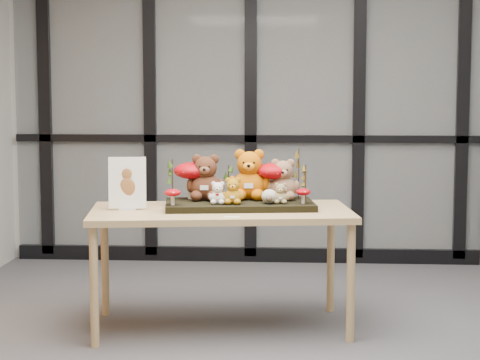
# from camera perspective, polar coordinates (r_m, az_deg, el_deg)

# --- Properties ---
(floor) EXTENTS (5.00, 5.00, 0.00)m
(floor) POSITION_cam_1_polar(r_m,az_deg,el_deg) (5.04, 4.44, -11.15)
(floor) COLOR #4D4D52
(floor) RESTS_ON ground
(room_shell) EXTENTS (5.00, 5.00, 5.00)m
(room_shell) POSITION_cam_1_polar(r_m,az_deg,el_deg) (4.80, 4.61, 8.32)
(room_shell) COLOR #B5B3AB
(room_shell) RESTS_ON floor
(glass_partition) EXTENTS (4.90, 0.06, 2.78)m
(glass_partition) POSITION_cam_1_polar(r_m,az_deg,el_deg) (7.27, 4.27, 5.60)
(glass_partition) COLOR #2D383F
(glass_partition) RESTS_ON floor
(display_table) EXTENTS (1.68, 0.99, 0.74)m
(display_table) POSITION_cam_1_polar(r_m,az_deg,el_deg) (5.33, -1.26, -2.65)
(display_table) COLOR tan
(display_table) RESTS_ON floor
(diorama_tray) EXTENTS (0.96, 0.57, 0.04)m
(diorama_tray) POSITION_cam_1_polar(r_m,az_deg,el_deg) (5.39, -0.02, -1.63)
(diorama_tray) COLOR black
(diorama_tray) RESTS_ON display_table
(bear_pooh_yellow) EXTENTS (0.29, 0.27, 0.35)m
(bear_pooh_yellow) POSITION_cam_1_polar(r_m,az_deg,el_deg) (5.48, 0.62, 0.55)
(bear_pooh_yellow) COLOR #C56005
(bear_pooh_yellow) RESTS_ON diorama_tray
(bear_brown_medium) EXTENTS (0.27, 0.25, 0.32)m
(bear_brown_medium) POSITION_cam_1_polar(r_m,az_deg,el_deg) (5.45, -2.27, 0.34)
(bear_brown_medium) COLOR #4A2615
(bear_brown_medium) RESTS_ON diorama_tray
(bear_tan_back) EXTENTS (0.24, 0.22, 0.28)m
(bear_tan_back) POSITION_cam_1_polar(r_m,az_deg,el_deg) (5.48, 2.84, 0.19)
(bear_tan_back) COLOR #8B6246
(bear_tan_back) RESTS_ON diorama_tray
(bear_small_yellow) EXTENTS (0.15, 0.14, 0.18)m
(bear_small_yellow) POSITION_cam_1_polar(r_m,az_deg,el_deg) (5.27, -0.46, -0.62)
(bear_small_yellow) COLOR #AD7411
(bear_small_yellow) RESTS_ON diorama_tray
(bear_white_bow) EXTENTS (0.13, 0.12, 0.15)m
(bear_white_bow) POSITION_cam_1_polar(r_m,az_deg,el_deg) (5.28, -1.46, -0.76)
(bear_white_bow) COLOR white
(bear_white_bow) RESTS_ON diorama_tray
(bear_beige_small) EXTENTS (0.12, 0.11, 0.14)m
(bear_beige_small) POSITION_cam_1_polar(r_m,az_deg,el_deg) (5.30, 2.69, -0.80)
(bear_beige_small) COLOR #917E50
(bear_beige_small) RESTS_ON diorama_tray
(plush_cream_hedgehog) EXTENTS (0.08, 0.08, 0.10)m
(plush_cream_hedgehog) POSITION_cam_1_polar(r_m,az_deg,el_deg) (5.30, 1.94, -1.03)
(plush_cream_hedgehog) COLOR beige
(plush_cream_hedgehog) RESTS_ON diorama_tray
(mushroom_back_left) EXTENTS (0.23, 0.23, 0.26)m
(mushroom_back_left) POSITION_cam_1_polar(r_m,az_deg,el_deg) (5.50, -3.17, 0.08)
(mushroom_back_left) COLOR #99040B
(mushroom_back_left) RESTS_ON diorama_tray
(mushroom_back_right) EXTENTS (0.23, 0.23, 0.25)m
(mushroom_back_right) POSITION_cam_1_polar(r_m,az_deg,el_deg) (5.50, 2.21, 0.07)
(mushroom_back_right) COLOR #99040B
(mushroom_back_right) RESTS_ON diorama_tray
(mushroom_front_left) EXTENTS (0.10, 0.10, 0.11)m
(mushroom_front_left) POSITION_cam_1_polar(r_m,az_deg,el_deg) (5.23, -4.44, -1.07)
(mushroom_front_left) COLOR #99040B
(mushroom_front_left) RESTS_ON diorama_tray
(mushroom_front_right) EXTENTS (0.09, 0.09, 0.10)m
(mushroom_front_right) POSITION_cam_1_polar(r_m,az_deg,el_deg) (5.30, 4.17, -1.01)
(mushroom_front_right) COLOR #99040B
(mushroom_front_right) RESTS_ON diorama_tray
(sprig_green_far_left) EXTENTS (0.05, 0.05, 0.25)m
(sprig_green_far_left) POSITION_cam_1_polar(r_m,az_deg,el_deg) (5.48, -4.46, 0.03)
(sprig_green_far_left) COLOR #1E3D0D
(sprig_green_far_left) RESTS_ON diorama_tray
(sprig_green_mid_left) EXTENTS (0.05, 0.05, 0.25)m
(sprig_green_mid_left) POSITION_cam_1_polar(r_m,az_deg,el_deg) (5.53, -2.55, 0.08)
(sprig_green_mid_left) COLOR #1E3D0D
(sprig_green_mid_left) RESTS_ON diorama_tray
(sprig_dry_far_right) EXTENTS (0.05, 0.05, 0.32)m
(sprig_dry_far_right) POSITION_cam_1_polar(r_m,az_deg,el_deg) (5.50, 3.87, 0.41)
(sprig_dry_far_right) COLOR brown
(sprig_dry_far_right) RESTS_ON diorama_tray
(sprig_dry_mid_right) EXTENTS (0.05, 0.05, 0.23)m
(sprig_dry_mid_right) POSITION_cam_1_polar(r_m,az_deg,el_deg) (5.39, 4.32, -0.20)
(sprig_dry_mid_right) COLOR brown
(sprig_dry_mid_right) RESTS_ON diorama_tray
(sprig_green_centre) EXTENTS (0.05, 0.05, 0.21)m
(sprig_green_centre) POSITION_cam_1_polar(r_m,az_deg,el_deg) (5.54, -0.76, -0.09)
(sprig_green_centre) COLOR #1E3D0D
(sprig_green_centre) RESTS_ON diorama_tray
(sign_holder) EXTENTS (0.23, 0.07, 0.32)m
(sign_holder) POSITION_cam_1_polar(r_m,az_deg,el_deg) (5.33, -7.41, -0.34)
(sign_holder) COLOR silver
(sign_holder) RESTS_ON display_table
(label_card) EXTENTS (0.09, 0.03, 0.00)m
(label_card) POSITION_cam_1_polar(r_m,az_deg,el_deg) (5.01, -0.54, -2.45)
(label_card) COLOR white
(label_card) RESTS_ON display_table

